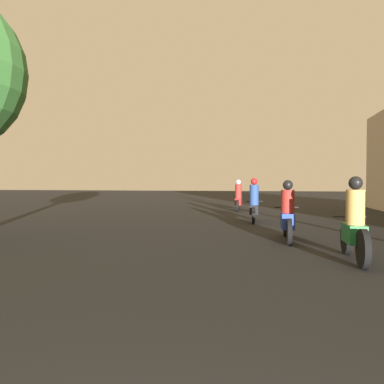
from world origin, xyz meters
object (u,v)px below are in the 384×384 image
object	(u,v)px
motorcycle_green	(354,227)
motorcycle_red	(238,198)
motorcycle_blue	(287,216)
motorcycle_black	(254,205)

from	to	relation	value
motorcycle_green	motorcycle_red	xyz separation A→B (m)	(-2.82, 11.54, 0.00)
motorcycle_green	motorcycle_blue	world-z (taller)	motorcycle_green
motorcycle_green	motorcycle_black	distance (m)	6.68
motorcycle_green	motorcycle_black	bearing A→B (deg)	97.42
motorcycle_green	motorcycle_red	distance (m)	11.88
motorcycle_black	motorcycle_red	world-z (taller)	motorcycle_black
motorcycle_blue	motorcycle_red	size ratio (longest dim) A/B	1.10
motorcycle_blue	motorcycle_red	distance (m)	9.47
motorcycle_blue	motorcycle_black	xyz separation A→B (m)	(-0.90, 4.16, 0.03)
motorcycle_blue	motorcycle_green	bearing A→B (deg)	-67.58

